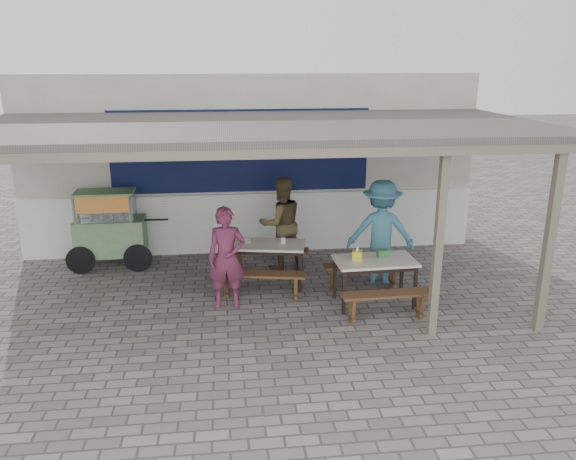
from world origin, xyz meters
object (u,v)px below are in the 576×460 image
at_px(table_right, 375,264).
at_px(vendor_cart, 109,226).
at_px(bench_left_street, 262,280).
at_px(donation_box, 383,253).
at_px(table_left, 266,248).
at_px(tissue_box, 357,255).
at_px(bench_right_wall, 363,270).
at_px(condiment_bowl, 247,241).
at_px(patron_right_table, 381,231).
at_px(patron_street_side, 227,258).
at_px(patron_wall_side, 281,223).
at_px(bench_left_wall, 270,255).
at_px(bench_right_street, 387,300).
at_px(condiment_jar, 283,240).

bearing_deg(table_right, vendor_cart, 151.24).
distance_m(bench_left_street, donation_box, 2.00).
relative_size(table_left, tissue_box, 9.63).
height_order(table_right, bench_right_wall, table_right).
bearing_deg(tissue_box, donation_box, 9.19).
bearing_deg(condiment_bowl, table_left, -22.34).
distance_m(patron_right_table, condiment_bowl, 2.32).
distance_m(tissue_box, donation_box, 0.44).
distance_m(patron_street_side, patron_wall_side, 1.90).
height_order(table_left, bench_left_wall, table_left).
xyz_separation_m(bench_right_street, patron_right_table, (0.32, 1.58, 0.57)).
bearing_deg(patron_street_side, patron_wall_side, 58.37).
bearing_deg(table_left, table_right, -19.94).
relative_size(bench_right_street, condiment_bowl, 8.05).
bearing_deg(table_right, bench_right_wall, 90.00).
bearing_deg(bench_left_wall, condiment_bowl, -121.61).
relative_size(patron_wall_side, tissue_box, 11.72).
bearing_deg(bench_left_street, tissue_box, -2.70).
bearing_deg(bench_right_street, vendor_cart, 145.34).
bearing_deg(condiment_bowl, patron_right_table, -3.77).
bearing_deg(condiment_bowl, vendor_cart, 156.25).
relative_size(bench_left_wall, bench_right_wall, 1.06).
distance_m(bench_left_street, vendor_cart, 3.30).
distance_m(bench_right_wall, condiment_jar, 1.45).
xyz_separation_m(table_left, donation_box, (1.80, -0.88, 0.14)).
distance_m(table_left, bench_left_street, 0.69).
height_order(table_right, bench_right_street, table_right).
xyz_separation_m(table_left, vendor_cart, (-2.82, 1.23, 0.12)).
bearing_deg(table_right, patron_right_table, 67.34).
relative_size(bench_left_wall, table_right, 1.12).
bearing_deg(patron_right_table, table_right, 81.39).
distance_m(table_right, patron_right_table, 1.04).
height_order(table_right, donation_box, donation_box).
relative_size(patron_street_side, patron_wall_side, 0.94).
height_order(table_left, bench_right_street, table_left).
bearing_deg(bench_left_wall, tissue_box, -40.20).
distance_m(bench_left_street, tissue_box, 1.60).
xyz_separation_m(bench_left_wall, vendor_cart, (-2.93, 0.64, 0.46)).
bearing_deg(bench_left_street, bench_right_street, -18.59).
bearing_deg(bench_right_street, bench_right_wall, 90.00).
bearing_deg(vendor_cart, condiment_jar, -22.18).
relative_size(bench_left_street, bench_right_wall, 1.06).
xyz_separation_m(table_left, condiment_bowl, (-0.31, 0.13, 0.10)).
distance_m(table_left, donation_box, 2.01).
xyz_separation_m(bench_left_wall, bench_right_street, (1.56, -2.20, -0.00)).
relative_size(bench_left_street, patron_wall_side, 0.84).
bearing_deg(bench_right_street, patron_wall_side, 116.49).
bearing_deg(bench_right_street, table_left, 133.88).
relative_size(donation_box, condiment_bowl, 1.08).
distance_m(table_right, vendor_cart, 4.99).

